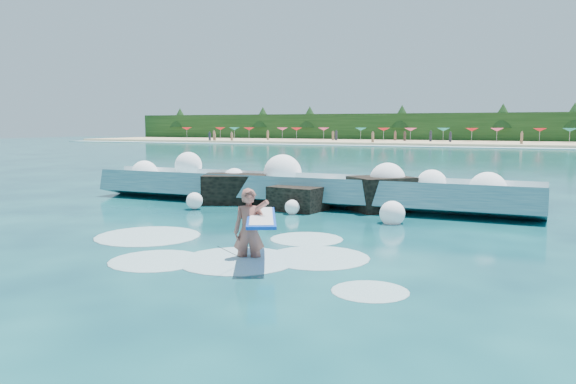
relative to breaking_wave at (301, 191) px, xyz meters
name	(u,v)px	position (x,y,z in m)	size (l,w,h in m)	color
ground	(202,245)	(0.58, -7.81, -0.52)	(200.00, 200.00, 0.00)	#062A37
beach	(485,143)	(0.58, 70.19, -0.32)	(140.00, 20.00, 0.40)	tan
wet_band	(478,147)	(0.58, 59.19, -0.48)	(140.00, 5.00, 0.08)	silver
treeline	(491,128)	(0.58, 80.19, 1.98)	(140.00, 4.00, 5.00)	black
breaking_wave	(301,191)	(0.00, 0.00, 0.00)	(17.19, 2.71, 1.48)	teal
rock_cluster	(297,195)	(0.14, -0.71, -0.07)	(8.44, 3.31, 1.40)	black
surfer_with_board	(252,228)	(2.51, -8.72, 0.20)	(1.75, 3.03, 1.95)	#9A5548
wave_spray	(307,180)	(0.32, -0.12, 0.44)	(15.04, 4.33, 1.97)	white
surf_foam	(223,250)	(1.40, -8.15, -0.52)	(9.11, 5.63, 0.14)	silver
beach_umbrellas	(487,130)	(0.54, 72.71, 1.73)	(113.29, 5.83, 0.50)	red
beachgoers	(458,138)	(-3.12, 67.92, 0.58)	(105.66, 12.69, 1.94)	#3F332D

